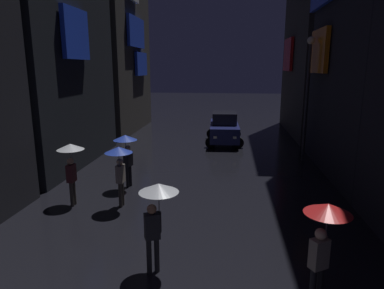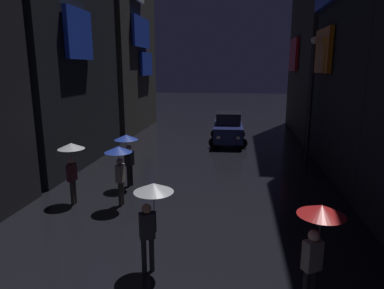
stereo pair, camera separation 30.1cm
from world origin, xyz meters
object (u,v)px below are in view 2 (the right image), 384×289
at_px(pedestrian_foreground_left_blue, 119,159).
at_px(pedestrian_midstreet_centre_clear, 71,156).
at_px(pedestrian_midstreet_left_blue, 127,146).
at_px(pedestrian_foreground_right_red, 318,228).
at_px(pedestrian_far_right_clear, 151,203).
at_px(streetlamp_right_far, 311,86).
at_px(car_distant, 228,128).

xyz_separation_m(pedestrian_foreground_left_blue, pedestrian_midstreet_centre_clear, (-1.72, 0.12, 0.00)).
distance_m(pedestrian_midstreet_left_blue, pedestrian_foreground_right_red, 8.44).
xyz_separation_m(pedestrian_foreground_left_blue, pedestrian_foreground_right_red, (5.42, -4.23, 0.00)).
bearing_deg(pedestrian_far_right_clear, pedestrian_foreground_right_red, -12.63).
height_order(pedestrian_midstreet_centre_clear, streetlamp_right_far, streetlamp_right_far).
bearing_deg(pedestrian_midstreet_centre_clear, pedestrian_far_right_clear, -43.96).
bearing_deg(car_distant, pedestrian_far_right_clear, -95.04).
relative_size(pedestrian_midstreet_centre_clear, pedestrian_far_right_clear, 1.00).
bearing_deg(pedestrian_midstreet_left_blue, pedestrian_midstreet_centre_clear, -126.98).
xyz_separation_m(pedestrian_midstreet_centre_clear, pedestrian_foreground_right_red, (7.14, -4.35, 0.00)).
bearing_deg(pedestrian_midstreet_left_blue, pedestrian_far_right_clear, -66.41).
bearing_deg(streetlamp_right_far, pedestrian_foreground_right_red, -99.50).
height_order(pedestrian_midstreet_left_blue, car_distant, pedestrian_midstreet_left_blue).
bearing_deg(car_distant, pedestrian_midstreet_left_blue, -112.73).
bearing_deg(car_distant, pedestrian_foreground_right_red, -81.51).
distance_m(pedestrian_far_right_clear, car_distant, 14.02).
xyz_separation_m(pedestrian_midstreet_left_blue, pedestrian_foreground_right_red, (5.78, -6.16, 0.00)).
relative_size(pedestrian_foreground_left_blue, car_distant, 0.50).
height_order(pedestrian_midstreet_centre_clear, pedestrian_foreground_right_red, same).
xyz_separation_m(pedestrian_foreground_left_blue, pedestrian_midstreet_left_blue, (-0.36, 1.93, 0.00)).
distance_m(pedestrian_foreground_right_red, car_distant, 14.89).
height_order(pedestrian_foreground_right_red, pedestrian_far_right_clear, same).
relative_size(car_distant, streetlamp_right_far, 0.70).
relative_size(pedestrian_foreground_left_blue, pedestrian_foreground_right_red, 1.00).
bearing_deg(car_distant, streetlamp_right_far, -42.20).
relative_size(pedestrian_foreground_right_red, streetlamp_right_far, 0.35).
height_order(pedestrian_far_right_clear, car_distant, pedestrian_far_right_clear).
bearing_deg(pedestrian_midstreet_centre_clear, streetlamp_right_far, 36.67).
distance_m(pedestrian_midstreet_centre_clear, car_distant, 11.50).
bearing_deg(pedestrian_midstreet_centre_clear, pedestrian_midstreet_left_blue, 53.02).
xyz_separation_m(pedestrian_foreground_right_red, streetlamp_right_far, (1.85, 11.04, 2.06)).
bearing_deg(pedestrian_midstreet_left_blue, streetlamp_right_far, 32.64).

